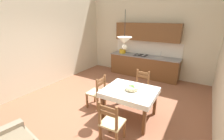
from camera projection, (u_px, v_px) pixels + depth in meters
ground_plane at (103, 110)px, 4.38m from camera, size 5.82×7.18×0.10m
wall_back at (148, 28)px, 6.44m from camera, size 5.82×0.12×3.95m
wall_left at (34, 31)px, 5.05m from camera, size 0.12×7.18×3.95m
kitchen_cabinetry at (144, 57)px, 6.51m from camera, size 2.88×0.63×2.20m
dining_table at (130, 95)px, 3.79m from camera, size 1.26×1.07×0.75m
dining_chair_tv_side at (97, 93)px, 4.29m from camera, size 0.43×0.43×0.93m
dining_chair_camera_side at (112, 123)px, 3.05m from camera, size 0.44×0.44×0.93m
dining_chair_kitchen_side at (140, 87)px, 4.62m from camera, size 0.43×0.43×0.93m
fruit_bowl at (132, 88)px, 3.71m from camera, size 0.30×0.30×0.12m
pendant_lamp at (125, 41)px, 3.32m from camera, size 0.32×0.32×0.80m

